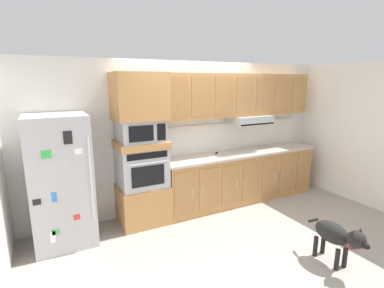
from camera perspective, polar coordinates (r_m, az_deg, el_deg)
ground_plane at (r=4.57m, az=5.74°, el=-16.15°), size 9.60×9.60×0.00m
back_kitchen_wall at (r=5.07m, az=-0.82°, el=1.81°), size 6.20×0.12×2.50m
side_panel_right at (r=6.11m, az=28.61°, el=2.11°), size 0.12×7.10×2.50m
refrigerator at (r=4.23m, az=-24.39°, el=-6.64°), size 0.76×0.73×1.76m
oven_base_cabinet at (r=4.68m, az=-9.60°, el=-11.48°), size 0.74×0.62×0.60m
built_in_oven at (r=4.47m, az=-9.86°, el=-4.43°), size 0.70×0.62×0.60m
appliance_mid_shelf at (r=4.38m, az=-10.04°, el=-0.04°), size 0.74×0.62×0.10m
microwave at (r=4.34m, az=-10.13°, el=2.66°), size 0.64×0.54×0.32m
appliance_upper_cabinet at (r=4.29m, az=-10.40°, el=9.26°), size 0.74×0.62×0.68m
lower_cabinet_run at (r=5.44m, az=9.55°, el=-6.46°), size 3.00×0.63×0.88m
countertop_slab at (r=5.31m, az=9.70°, el=-1.74°), size 3.04×0.64×0.04m
backsplash_panel at (r=5.48m, az=7.99°, el=1.64°), size 3.04×0.02×0.50m
upper_cabinet_with_hood at (r=5.27m, az=9.40°, el=9.20°), size 3.00×0.48×0.88m
screwdriver at (r=5.11m, az=4.97°, el=-1.77°), size 0.17×0.17×0.03m
dog at (r=3.99m, az=26.65°, el=-15.79°), size 0.26×0.82×0.57m
dog_food_bowl at (r=4.65m, az=28.55°, el=-16.75°), size 0.20×0.20×0.06m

